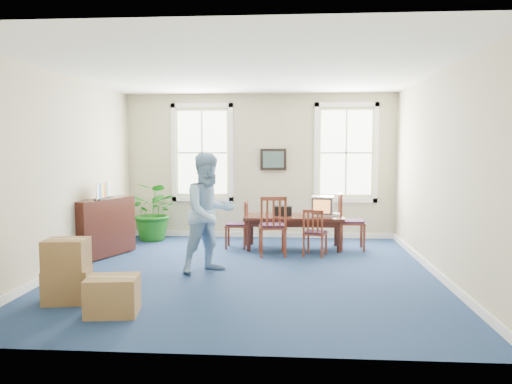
# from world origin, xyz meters

# --- Properties ---
(floor) EXTENTS (6.50, 6.50, 0.00)m
(floor) POSITION_xyz_m (0.00, 0.00, 0.00)
(floor) COLOR navy
(floor) RESTS_ON ground
(ceiling) EXTENTS (6.50, 6.50, 0.00)m
(ceiling) POSITION_xyz_m (0.00, 0.00, 3.20)
(ceiling) COLOR white
(ceiling) RESTS_ON ground
(wall_back) EXTENTS (6.50, 0.00, 6.50)m
(wall_back) POSITION_xyz_m (0.00, 3.25, 1.60)
(wall_back) COLOR #BAB08F
(wall_back) RESTS_ON ground
(wall_front) EXTENTS (6.50, 0.00, 6.50)m
(wall_front) POSITION_xyz_m (0.00, -3.25, 1.60)
(wall_front) COLOR #BAB08F
(wall_front) RESTS_ON ground
(wall_left) EXTENTS (0.00, 6.50, 6.50)m
(wall_left) POSITION_xyz_m (-3.00, 0.00, 1.60)
(wall_left) COLOR #BAB08F
(wall_left) RESTS_ON ground
(wall_right) EXTENTS (0.00, 6.50, 6.50)m
(wall_right) POSITION_xyz_m (3.00, 0.00, 1.60)
(wall_right) COLOR #BAB08F
(wall_right) RESTS_ON ground
(baseboard_back) EXTENTS (6.00, 0.04, 0.12)m
(baseboard_back) POSITION_xyz_m (0.00, 3.22, 0.06)
(baseboard_back) COLOR white
(baseboard_back) RESTS_ON ground
(baseboard_left) EXTENTS (0.04, 6.50, 0.12)m
(baseboard_left) POSITION_xyz_m (-2.97, 0.00, 0.06)
(baseboard_left) COLOR white
(baseboard_left) RESTS_ON ground
(baseboard_right) EXTENTS (0.04, 6.50, 0.12)m
(baseboard_right) POSITION_xyz_m (2.97, 0.00, 0.06)
(baseboard_right) COLOR white
(baseboard_right) RESTS_ON ground
(window_left) EXTENTS (1.40, 0.12, 2.20)m
(window_left) POSITION_xyz_m (-1.30, 3.23, 1.90)
(window_left) COLOR white
(window_left) RESTS_ON ground
(window_right) EXTENTS (1.40, 0.12, 2.20)m
(window_right) POSITION_xyz_m (1.90, 3.23, 1.90)
(window_right) COLOR white
(window_right) RESTS_ON ground
(wall_picture) EXTENTS (0.58, 0.06, 0.48)m
(wall_picture) POSITION_xyz_m (0.30, 3.20, 1.75)
(wall_picture) COLOR black
(wall_picture) RESTS_ON ground
(conference_table) EXTENTS (1.95, 0.89, 0.66)m
(conference_table) POSITION_xyz_m (0.75, 1.99, 0.33)
(conference_table) COLOR #3F1912
(conference_table) RESTS_ON ground
(crt_tv) EXTENTS (0.49, 0.52, 0.39)m
(crt_tv) POSITION_xyz_m (1.33, 2.03, 0.86)
(crt_tv) COLOR #B7B7BC
(crt_tv) RESTS_ON conference_table
(game_console) EXTENTS (0.22, 0.25, 0.05)m
(game_console) POSITION_xyz_m (1.59, 1.99, 0.69)
(game_console) COLOR white
(game_console) RESTS_ON conference_table
(equipment_bag) EXTENTS (0.38, 0.26, 0.19)m
(equipment_bag) POSITION_xyz_m (0.53, 2.03, 0.75)
(equipment_bag) COLOR black
(equipment_bag) RESTS_ON conference_table
(chair_near_left) EXTENTS (0.56, 0.56, 1.12)m
(chair_near_left) POSITION_xyz_m (0.36, 1.33, 0.56)
(chair_near_left) COLOR maroon
(chair_near_left) RESTS_ON ground
(chair_near_right) EXTENTS (0.49, 0.49, 0.88)m
(chair_near_right) POSITION_xyz_m (1.15, 1.33, 0.44)
(chair_near_right) COLOR maroon
(chair_near_right) RESTS_ON ground
(chair_end_left) EXTENTS (0.43, 0.43, 0.95)m
(chair_end_left) POSITION_xyz_m (-0.40, 1.99, 0.47)
(chair_end_left) COLOR maroon
(chair_end_left) RESTS_ON ground
(chair_end_right) EXTENTS (0.50, 0.50, 1.11)m
(chair_end_right) POSITION_xyz_m (1.90, 1.99, 0.56)
(chair_end_right) COLOR maroon
(chair_end_right) RESTS_ON ground
(man) EXTENTS (1.19, 1.16, 1.92)m
(man) POSITION_xyz_m (-0.61, -0.01, 0.96)
(man) COLOR #8AB2DA
(man) RESTS_ON ground
(credenza) EXTENTS (0.84, 1.39, 1.05)m
(credenza) POSITION_xyz_m (-2.75, 0.98, 0.53)
(credenza) COLOR #3F1912
(credenza) RESTS_ON ground
(brochure_rack) EXTENTS (0.17, 0.71, 0.31)m
(brochure_rack) POSITION_xyz_m (-2.73, 0.98, 1.21)
(brochure_rack) COLOR #99999E
(brochure_rack) RESTS_ON credenza
(potted_plant) EXTENTS (1.39, 1.29, 1.26)m
(potted_plant) POSITION_xyz_m (-2.25, 2.66, 0.63)
(potted_plant) COLOR #155D13
(potted_plant) RESTS_ON ground
(cardboard_boxes) EXTENTS (1.78, 1.78, 0.87)m
(cardboard_boxes) POSITION_xyz_m (-1.98, -1.61, 0.44)
(cardboard_boxes) COLOR olive
(cardboard_boxes) RESTS_ON ground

